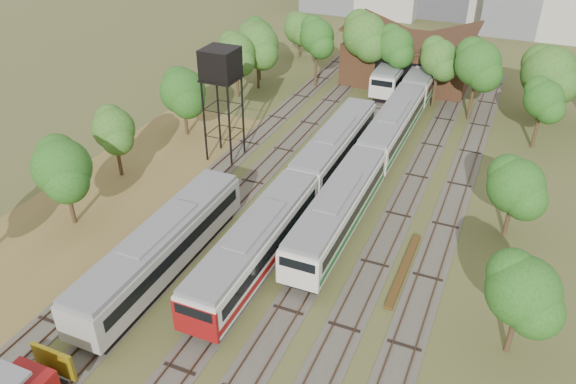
% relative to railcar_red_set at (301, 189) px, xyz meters
% --- Properties ---
extents(dry_grass_patch, '(14.00, 60.00, 0.04)m').
position_rel_railcar_red_set_xyz_m(dry_grass_patch, '(-16.00, -14.44, -2.06)').
color(dry_grass_patch, brown).
rests_on(dry_grass_patch, ground).
extents(tracks, '(24.60, 80.00, 0.19)m').
position_rel_railcar_red_set_xyz_m(tracks, '(1.33, 2.56, -2.04)').
color(tracks, '#4C473D').
rests_on(tracks, ground).
extents(railcar_red_set, '(3.18, 34.58, 3.94)m').
position_rel_railcar_red_set_xyz_m(railcar_red_set, '(0.00, 0.00, 0.00)').
color(railcar_red_set, black).
rests_on(railcar_red_set, ground).
extents(railcar_green_set, '(3.18, 52.08, 3.94)m').
position_rel_railcar_red_set_xyz_m(railcar_green_set, '(4.00, 15.50, 0.00)').
color(railcar_green_set, black).
rests_on(railcar_green_set, ground).
extents(railcar_rear, '(3.12, 16.08, 3.87)m').
position_rel_railcar_red_set_xyz_m(railcar_rear, '(0.00, 33.50, -0.04)').
color(railcar_rear, black).
rests_on(railcar_rear, ground).
extents(old_grey_coach, '(3.23, 18.00, 4.00)m').
position_rel_railcar_red_set_xyz_m(old_grey_coach, '(-6.00, -11.86, 0.10)').
color(old_grey_coach, black).
rests_on(old_grey_coach, ground).
extents(water_tower, '(3.25, 3.25, 11.25)m').
position_rel_railcar_red_set_xyz_m(water_tower, '(-10.79, 6.13, 7.41)').
color(water_tower, black).
rests_on(water_tower, ground).
extents(rail_pile_far, '(0.57, 9.11, 0.30)m').
position_rel_railcar_red_set_xyz_m(rail_pile_far, '(10.20, -4.64, -1.93)').
color(rail_pile_far, '#543818').
rests_on(rail_pile_far, ground).
extents(maintenance_shed, '(16.45, 11.55, 7.58)m').
position_rel_railcar_red_set_xyz_m(maintenance_shed, '(1.00, 35.54, 0.83)').
color(maintenance_shed, '#3B2515').
rests_on(maintenance_shed, ground).
extents(tree_band_left, '(7.85, 75.64, 8.05)m').
position_rel_railcar_red_set_xyz_m(tree_band_left, '(-17.63, 5.88, 3.21)').
color(tree_band_left, '#382616').
rests_on(tree_band_left, ground).
extents(tree_band_far, '(49.31, 10.99, 9.75)m').
position_rel_railcar_red_set_xyz_m(tree_band_far, '(6.46, 27.82, 4.04)').
color(tree_band_far, '#382616').
rests_on(tree_band_far, ground).
extents(tree_band_right, '(5.69, 34.75, 7.36)m').
position_rel_railcar_red_set_xyz_m(tree_band_right, '(17.41, 3.34, 2.79)').
color(tree_band_right, '#382616').
rests_on(tree_band_right, ground).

